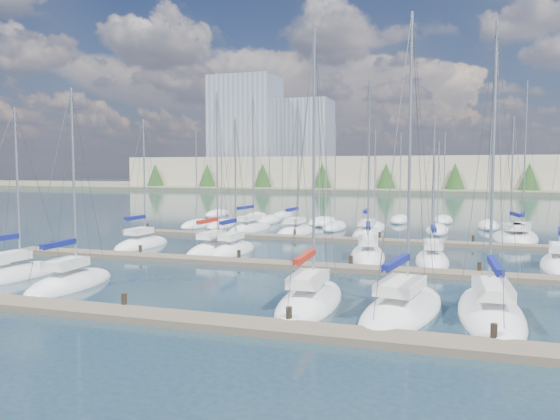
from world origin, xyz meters
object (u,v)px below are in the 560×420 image
(sailboat_e, at_px, (403,309))
(sailboat_f, at_px, (491,312))
(sailboat_k, at_px, (368,255))
(sailboat_i, at_px, (214,248))
(sailboat_p, at_px, (367,234))
(sailboat_b, at_px, (12,275))
(sailboat_m, at_px, (559,264))
(sailboat_o, at_px, (296,231))
(sailboat_c, at_px, (70,283))
(sailboat_l, at_px, (432,260))
(sailboat_j, at_px, (233,250))
(sailboat_q, at_px, (512,239))
(sailboat_n, at_px, (250,228))
(sailboat_h, at_px, (142,244))
(sailboat_r, at_px, (522,238))
(sailboat_d, at_px, (310,301))

(sailboat_e, bearing_deg, sailboat_f, 19.18)
(sailboat_k, bearing_deg, sailboat_i, 173.23)
(sailboat_p, distance_m, sailboat_b, 32.17)
(sailboat_m, bearing_deg, sailboat_p, 147.90)
(sailboat_i, bearing_deg, sailboat_o, 79.95)
(sailboat_c, height_order, sailboat_l, sailboat_c)
(sailboat_i, bearing_deg, sailboat_j, -10.24)
(sailboat_f, bearing_deg, sailboat_b, 177.45)
(sailboat_k, bearing_deg, sailboat_q, 40.91)
(sailboat_o, xyz_separation_m, sailboat_j, (-1.10, -13.70, -0.01))
(sailboat_o, distance_m, sailboat_j, 13.74)
(sailboat_j, height_order, sailboat_i, sailboat_i)
(sailboat_n, bearing_deg, sailboat_q, 5.07)
(sailboat_b, bearing_deg, sailboat_l, 34.95)
(sailboat_b, bearing_deg, sailboat_m, 29.90)
(sailboat_j, bearing_deg, sailboat_e, -41.92)
(sailboat_k, bearing_deg, sailboat_e, -84.37)
(sailboat_m, xyz_separation_m, sailboat_k, (-12.85, -0.26, 0.01))
(sailboat_q, bearing_deg, sailboat_p, 171.75)
(sailboat_o, bearing_deg, sailboat_p, 6.30)
(sailboat_o, height_order, sailboat_h, sailboat_o)
(sailboat_p, height_order, sailboat_n, sailboat_n)
(sailboat_n, relative_size, sailboat_o, 1.07)
(sailboat_p, relative_size, sailboat_l, 1.26)
(sailboat_m, relative_size, sailboat_h, 0.95)
(sailboat_f, distance_m, sailboat_m, 15.42)
(sailboat_r, distance_m, sailboat_j, 27.14)
(sailboat_q, distance_m, sailboat_l, 15.40)
(sailboat_p, distance_m, sailboat_q, 13.15)
(sailboat_p, xyz_separation_m, sailboat_b, (-17.18, -27.20, -0.01))
(sailboat_m, bearing_deg, sailboat_d, -123.15)
(sailboat_o, distance_m, sailboat_d, 29.00)
(sailboat_r, bearing_deg, sailboat_b, -130.69)
(sailboat_j, bearing_deg, sailboat_p, 61.41)
(sailboat_f, bearing_deg, sailboat_k, 116.08)
(sailboat_c, distance_m, sailboat_b, 4.96)
(sailboat_m, distance_m, sailboat_i, 25.12)
(sailboat_j, relative_size, sailboat_b, 1.02)
(sailboat_c, xyz_separation_m, sailboat_b, (-4.90, 0.79, -0.01))
(sailboat_c, bearing_deg, sailboat_b, 168.11)
(sailboat_d, relative_size, sailboat_l, 1.29)
(sailboat_l, bearing_deg, sailboat_r, 59.10)
(sailboat_e, bearing_deg, sailboat_r, 84.09)
(sailboat_d, bearing_deg, sailboat_l, 68.11)
(sailboat_j, xyz_separation_m, sailboat_b, (-8.84, -13.31, -0.01))
(sailboat_n, height_order, sailboat_d, sailboat_n)
(sailboat_d, distance_m, sailboat_j, 17.11)
(sailboat_o, bearing_deg, sailboat_k, -49.12)
(sailboat_j, height_order, sailboat_l, sailboat_j)
(sailboat_e, bearing_deg, sailboat_n, 132.38)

